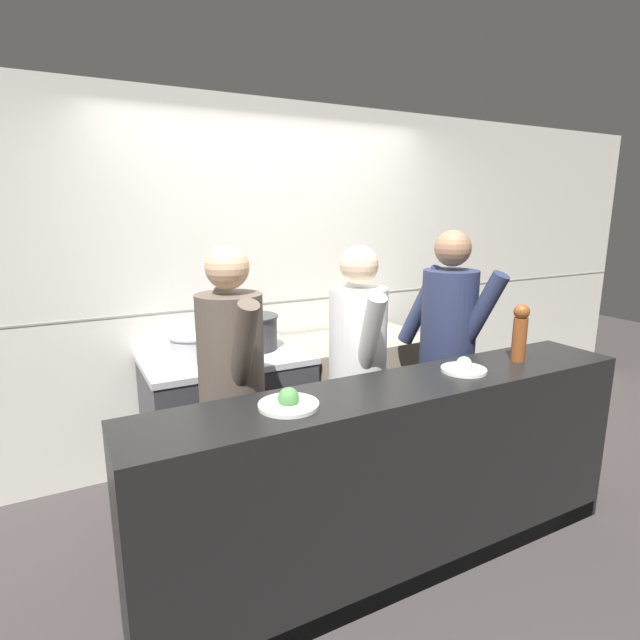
# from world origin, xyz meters

# --- Properties ---
(ground_plane) EXTENTS (14.00, 14.00, 0.00)m
(ground_plane) POSITION_xyz_m (0.00, 0.00, 0.00)
(ground_plane) COLOR #383333
(wall_back_tiled) EXTENTS (8.00, 0.06, 2.60)m
(wall_back_tiled) POSITION_xyz_m (0.00, 1.35, 1.30)
(wall_back_tiled) COLOR silver
(wall_back_tiled) RESTS_ON ground_plane
(oven_range) EXTENTS (1.05, 0.71, 0.90)m
(oven_range) POSITION_xyz_m (-0.53, 0.95, 0.45)
(oven_range) COLOR #38383D
(oven_range) RESTS_ON ground_plane
(prep_counter) EXTENTS (1.01, 0.65, 0.89)m
(prep_counter) POSITION_xyz_m (0.52, 0.95, 0.44)
(prep_counter) COLOR gray
(prep_counter) RESTS_ON ground_plane
(pass_counter) EXTENTS (2.69, 0.45, 1.00)m
(pass_counter) POSITION_xyz_m (-0.01, -0.27, 0.50)
(pass_counter) COLOR black
(pass_counter) RESTS_ON ground_plane
(stock_pot) EXTENTS (0.30, 0.30, 0.16)m
(stock_pot) POSITION_xyz_m (-0.74, 0.96, 0.99)
(stock_pot) COLOR #B7BABF
(stock_pot) RESTS_ON oven_range
(sauce_pot) EXTENTS (0.35, 0.35, 0.23)m
(sauce_pot) POSITION_xyz_m (-0.32, 1.01, 1.03)
(sauce_pot) COLOR #2D2D33
(sauce_pot) RESTS_ON oven_range
(mixing_bowl_steel) EXTENTS (0.23, 0.23, 0.10)m
(mixing_bowl_steel) POSITION_xyz_m (0.77, 1.00, 0.94)
(mixing_bowl_steel) COLOR #B7BABF
(mixing_bowl_steel) RESTS_ON prep_counter
(chefs_knife) EXTENTS (0.38, 0.12, 0.02)m
(chefs_knife) POSITION_xyz_m (0.52, 0.84, 0.90)
(chefs_knife) COLOR #B7BABF
(chefs_knife) RESTS_ON prep_counter
(plated_dish_main) EXTENTS (0.27, 0.27, 0.09)m
(plated_dish_main) POSITION_xyz_m (-0.63, -0.27, 1.03)
(plated_dish_main) COLOR white
(plated_dish_main) RESTS_ON pass_counter
(plated_dish_appetiser) EXTENTS (0.24, 0.24, 0.08)m
(plated_dish_appetiser) POSITION_xyz_m (0.39, -0.26, 1.02)
(plated_dish_appetiser) COLOR white
(plated_dish_appetiser) RESTS_ON pass_counter
(pepper_mill) EXTENTS (0.09, 0.09, 0.32)m
(pepper_mill) POSITION_xyz_m (0.79, -0.26, 1.18)
(pepper_mill) COLOR brown
(pepper_mill) RESTS_ON pass_counter
(chef_head_cook) EXTENTS (0.35, 0.73, 1.67)m
(chef_head_cook) POSITION_xyz_m (-0.71, 0.27, 0.93)
(chef_head_cook) COLOR black
(chef_head_cook) RESTS_ON ground_plane
(chef_sous) EXTENTS (0.41, 0.72, 1.65)m
(chef_sous) POSITION_xyz_m (0.04, 0.23, 0.92)
(chef_sous) COLOR black
(chef_sous) RESTS_ON ground_plane
(chef_line) EXTENTS (0.44, 0.74, 1.72)m
(chef_line) POSITION_xyz_m (0.73, 0.24, 0.96)
(chef_line) COLOR black
(chef_line) RESTS_ON ground_plane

